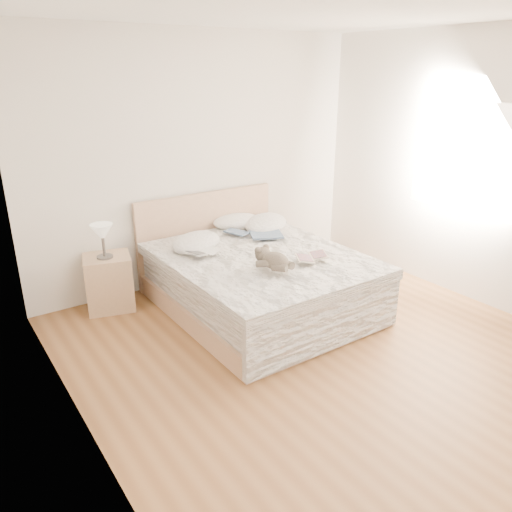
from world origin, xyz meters
The scene contains 16 objects.
floor centered at (0.00, 0.00, 0.00)m, with size 4.00×4.50×0.00m, color brown.
ceiling centered at (0.00, 0.00, 2.70)m, with size 4.00×4.50×0.00m, color white.
wall_back centered at (0.00, 2.25, 1.35)m, with size 4.00×0.02×2.70m, color silver.
wall_left centered at (-2.00, 0.00, 1.35)m, with size 0.02×4.50×2.70m, color silver.
wall_right centered at (2.00, 0.00, 1.35)m, with size 0.02×4.50×2.70m, color silver.
window centered at (1.99, 0.30, 1.45)m, with size 0.02×1.30×1.10m, color white.
bed centered at (0.00, 1.19, 0.31)m, with size 1.72×2.14×1.00m.
nightstand centered at (-1.23, 2.02, 0.28)m, with size 0.45×0.40×0.56m, color tan.
table_lamp centered at (-1.26, 1.99, 0.81)m, with size 0.27×0.27×0.34m.
pillow_left centered at (-0.41, 1.68, 0.64)m, with size 0.61×0.42×0.18m, color white.
pillow_middle centered at (0.34, 2.06, 0.64)m, with size 0.57×0.40×0.17m, color white.
pillow_right centered at (0.56, 1.81, 0.64)m, with size 0.64×0.45×0.19m, color white.
blouse centered at (0.39, 1.59, 0.63)m, with size 0.53×0.56×0.02m, color #3C516F, non-canonical shape.
photo_book centered at (-0.49, 1.41, 0.63)m, with size 0.31×0.21×0.02m, color silver.
childrens_book centered at (0.29, 0.70, 0.63)m, with size 0.34×0.23×0.02m, color beige.
teddy_bear centered at (-0.17, 0.65, 0.65)m, with size 0.24×0.34×0.18m, color brown, non-canonical shape.
Camera 1 is at (-2.63, -2.61, 2.31)m, focal length 35.00 mm.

